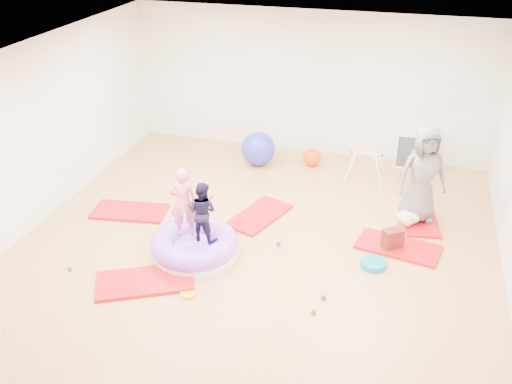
# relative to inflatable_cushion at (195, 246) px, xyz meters

# --- Properties ---
(room) EXTENTS (7.01, 8.01, 2.81)m
(room) POSITION_rel_inflatable_cushion_xyz_m (0.78, 0.20, 1.24)
(room) COLOR #B39845
(room) RESTS_ON ground
(gym_mat_front_left) EXTENTS (1.44, 1.17, 0.05)m
(gym_mat_front_left) POSITION_rel_inflatable_cushion_xyz_m (-0.40, -0.82, -0.13)
(gym_mat_front_left) COLOR red
(gym_mat_front_left) RESTS_ON ground
(gym_mat_mid_left) EXTENTS (1.28, 0.77, 0.05)m
(gym_mat_mid_left) POSITION_rel_inflatable_cushion_xyz_m (-1.49, 0.85, -0.13)
(gym_mat_mid_left) COLOR red
(gym_mat_mid_left) RESTS_ON ground
(gym_mat_center_back) EXTENTS (0.94, 1.29, 0.05)m
(gym_mat_center_back) POSITION_rel_inflatable_cushion_xyz_m (0.60, 1.32, -0.13)
(gym_mat_center_back) COLOR red
(gym_mat_center_back) RESTS_ON ground
(gym_mat_right) EXTENTS (1.28, 0.80, 0.05)m
(gym_mat_right) POSITION_rel_inflatable_cushion_xyz_m (2.83, 0.99, -0.13)
(gym_mat_right) COLOR red
(gym_mat_right) RESTS_ON ground
(gym_mat_rear_right) EXTENTS (0.70, 1.14, 0.04)m
(gym_mat_rear_right) POSITION_rel_inflatable_cushion_xyz_m (3.11, 1.91, -0.13)
(gym_mat_rear_right) COLOR red
(gym_mat_rear_right) RESTS_ON ground
(inflatable_cushion) EXTENTS (1.27, 1.27, 0.40)m
(inflatable_cushion) POSITION_rel_inflatable_cushion_xyz_m (0.00, 0.00, 0.00)
(inflatable_cushion) COLOR white
(inflatable_cushion) RESTS_ON ground
(child_pink) EXTENTS (0.45, 0.38, 1.05)m
(child_pink) POSITION_rel_inflatable_cushion_xyz_m (-0.14, 0.02, 0.74)
(child_pink) COLOR #F06092
(child_pink) RESTS_ON inflatable_cushion
(child_navy) EXTENTS (0.48, 0.40, 0.89)m
(child_navy) POSITION_rel_inflatable_cushion_xyz_m (0.16, -0.02, 0.66)
(child_navy) COLOR black
(child_navy) RESTS_ON inflatable_cushion
(adult_caregiver) EXTENTS (0.90, 0.75, 1.57)m
(adult_caregiver) POSITION_rel_inflatable_cushion_xyz_m (3.05, 1.90, 0.67)
(adult_caregiver) COLOR #5F5E60
(adult_caregiver) RESTS_ON gym_mat_rear_right
(infant) EXTENTS (0.37, 0.38, 0.22)m
(infant) POSITION_rel_inflatable_cushion_xyz_m (2.92, 1.68, 0.00)
(infant) COLOR #C6E3FF
(infant) RESTS_ON gym_mat_rear_right
(ball_pit_balls) EXTENTS (4.83, 2.93, 0.07)m
(ball_pit_balls) POSITION_rel_inflatable_cushion_xyz_m (1.06, 0.35, -0.12)
(ball_pit_balls) COLOR #2A30B1
(ball_pit_balls) RESTS_ON ground
(exercise_ball_blue) EXTENTS (0.66, 0.66, 0.66)m
(exercise_ball_blue) POSITION_rel_inflatable_cushion_xyz_m (0.03, 3.26, 0.17)
(exercise_ball_blue) COLOR #2A30B1
(exercise_ball_blue) RESTS_ON ground
(exercise_ball_orange) EXTENTS (0.35, 0.35, 0.35)m
(exercise_ball_orange) POSITION_rel_inflatable_cushion_xyz_m (1.04, 3.49, 0.02)
(exercise_ball_orange) COLOR #F94000
(exercise_ball_orange) RESTS_ON ground
(infant_play_gym) EXTENTS (0.73, 0.69, 0.56)m
(infant_play_gym) POSITION_rel_inflatable_cushion_xyz_m (2.08, 3.13, 0.22)
(infant_play_gym) COLOR silver
(infant_play_gym) RESTS_ON ground
(cube_shelf) EXTENTS (0.71, 0.35, 0.71)m
(cube_shelf) POSITION_rel_inflatable_cushion_xyz_m (2.90, 3.99, 0.20)
(cube_shelf) COLOR silver
(cube_shelf) RESTS_ON ground
(balance_disc) EXTENTS (0.37, 0.37, 0.08)m
(balance_disc) POSITION_rel_inflatable_cushion_xyz_m (2.53, 0.44, -0.11)
(balance_disc) COLOR #0C7598
(balance_disc) RESTS_ON ground
(backpack) EXTENTS (0.34, 0.32, 0.33)m
(backpack) POSITION_rel_inflatable_cushion_xyz_m (2.74, 0.95, 0.01)
(backpack) COLOR red
(backpack) RESTS_ON ground
(yellow_toy) EXTENTS (0.21, 0.21, 0.03)m
(yellow_toy) POSITION_rel_inflatable_cushion_xyz_m (0.26, -0.90, -0.14)
(yellow_toy) COLOR #E9A80E
(yellow_toy) RESTS_ON ground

